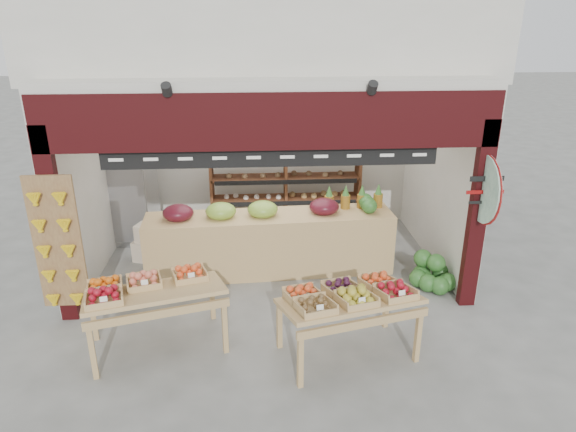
# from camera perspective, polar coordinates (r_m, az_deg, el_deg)

# --- Properties ---
(ground) EXTENTS (60.00, 60.00, 0.00)m
(ground) POSITION_cam_1_polar(r_m,az_deg,el_deg) (8.21, -1.95, -6.53)
(ground) COLOR #62625D
(ground) RESTS_ON ground
(shop_structure) EXTENTS (6.36, 5.12, 5.40)m
(shop_structure) POSITION_cam_1_polar(r_m,az_deg,el_deg) (8.87, -2.68, 21.87)
(shop_structure) COLOR beige
(shop_structure) RESTS_ON ground
(banana_board) EXTENTS (0.60, 0.15, 1.80)m
(banana_board) POSITION_cam_1_polar(r_m,az_deg,el_deg) (7.12, -24.26, -3.12)
(banana_board) COLOR olive
(banana_board) RESTS_ON ground
(gift_sign) EXTENTS (0.04, 0.93, 0.92)m
(gift_sign) POSITION_cam_1_polar(r_m,az_deg,el_deg) (7.10, 21.01, 2.80)
(gift_sign) COLOR #C3F6D4
(gift_sign) RESTS_ON ground
(back_shelving) EXTENTS (2.71, 0.44, 1.70)m
(back_shelving) POSITION_cam_1_polar(r_m,az_deg,el_deg) (9.33, -0.28, 4.13)
(back_shelving) COLOR brown
(back_shelving) RESTS_ON ground
(refrigerator) EXTENTS (0.82, 0.82, 1.93)m
(refrigerator) POSITION_cam_1_polar(r_m,az_deg,el_deg) (9.51, -16.99, 2.81)
(refrigerator) COLOR #B6B8BD
(refrigerator) RESTS_ON ground
(cardboard_stack) EXTENTS (1.07, 0.76, 0.64)m
(cardboard_stack) POSITION_cam_1_polar(r_m,az_deg,el_deg) (8.80, -13.89, -3.47)
(cardboard_stack) COLOR beige
(cardboard_stack) RESTS_ON ground
(mid_counter) EXTENTS (3.88, 0.95, 1.19)m
(mid_counter) POSITION_cam_1_polar(r_m,az_deg,el_deg) (8.11, -2.11, -2.78)
(mid_counter) COLOR tan
(mid_counter) RESTS_ON ground
(display_table_left) EXTENTS (1.80, 1.30, 1.03)m
(display_table_left) POSITION_cam_1_polar(r_m,az_deg,el_deg) (6.43, -15.67, -7.85)
(display_table_left) COLOR tan
(display_table_left) RESTS_ON ground
(display_table_right) EXTENTS (1.75, 1.24, 1.01)m
(display_table_right) POSITION_cam_1_polar(r_m,az_deg,el_deg) (6.07, 6.77, -8.92)
(display_table_right) COLOR tan
(display_table_right) RESTS_ON ground
(watermelon_pile) EXTENTS (0.68, 0.70, 0.53)m
(watermelon_pile) POSITION_cam_1_polar(r_m,az_deg,el_deg) (8.08, 15.68, -6.28)
(watermelon_pile) COLOR #1A4F1C
(watermelon_pile) RESTS_ON ground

